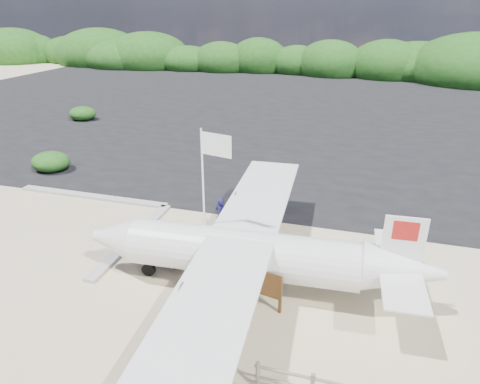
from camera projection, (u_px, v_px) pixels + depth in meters
The scene contains 10 objects.
ground at pixel (215, 273), 17.17m from camera, with size 160.00×160.00×0.00m, color beige.
asphalt_apron at pixel (312, 110), 43.52m from camera, with size 90.00×50.00×0.04m, color #B2B2B2, non-canonical shape.
lagoon at pixel (51, 226), 20.78m from camera, with size 9.00×7.00×0.40m, color #B2B2B2, non-canonical shape.
vegetation_band at pixel (333, 74), 65.49m from camera, with size 124.00×8.00×4.40m, color #B2B2B2, non-canonical shape.
baggage_cart at pixel (166, 256), 18.32m from camera, with size 2.51×1.43×1.26m, color #130DC3, non-canonical shape.
flagpole at pixel (207, 276), 17.00m from camera, with size 1.21×0.50×6.04m, color white, non-canonical shape.
signboard at pixel (259, 305), 15.36m from camera, with size 1.86×0.18×1.53m, color brown, non-canonical shape.
crew_a at pixel (221, 215), 20.04m from camera, with size 0.62×0.40×1.69m, color #191653.
crew_b at pixel (245, 222), 19.24m from camera, with size 0.90×0.70×1.86m, color #191653.
aircraft_large at pixel (455, 137), 34.68m from camera, with size 15.53×15.53×4.66m, color #B2B2B2, non-canonical shape.
Camera 1 is at (4.97, -13.54, 9.92)m, focal length 32.00 mm.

